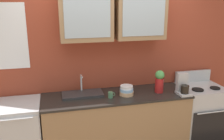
% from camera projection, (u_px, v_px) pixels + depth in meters
% --- Properties ---
extents(back_wall_unit, '(4.16, 0.41, 2.62)m').
position_uv_depth(back_wall_unit, '(111.00, 50.00, 3.55)').
color(back_wall_unit, '#993D28').
rests_on(back_wall_unit, ground_plane).
extents(counter, '(2.03, 0.64, 0.94)m').
position_uv_depth(counter, '(116.00, 125.00, 3.53)').
color(counter, '#93704C').
rests_on(counter, ground_plane).
extents(stove_range, '(0.64, 0.63, 1.12)m').
position_uv_depth(stove_range, '(199.00, 115.00, 3.83)').
color(stove_range, silver).
rests_on(stove_range, ground_plane).
extents(sink_faucet, '(0.56, 0.29, 0.27)m').
position_uv_depth(sink_faucet, '(83.00, 94.00, 3.39)').
color(sink_faucet, '#2D2D30').
rests_on(sink_faucet, counter).
extents(bowl_stack, '(0.20, 0.20, 0.13)m').
position_uv_depth(bowl_stack, '(126.00, 90.00, 3.38)').
color(bowl_stack, '#E0AD7F').
rests_on(bowl_stack, counter).
extents(vase, '(0.13, 0.13, 0.32)m').
position_uv_depth(vase, '(159.00, 81.00, 3.46)').
color(vase, '#B21E1E').
rests_on(vase, counter).
extents(cup_near_sink, '(0.10, 0.07, 0.08)m').
position_uv_depth(cup_near_sink, '(111.00, 95.00, 3.29)').
color(cup_near_sink, '#4C7F59').
rests_on(cup_near_sink, counter).
extents(dishwasher, '(0.57, 0.62, 0.94)m').
position_uv_depth(dishwasher, '(20.00, 137.00, 3.23)').
color(dishwasher, silver).
rests_on(dishwasher, ground_plane).
extents(coffee_maker, '(0.17, 0.20, 0.29)m').
position_uv_depth(coffee_maker, '(183.00, 87.00, 3.41)').
color(coffee_maker, '#B7B7BC').
rests_on(coffee_maker, counter).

